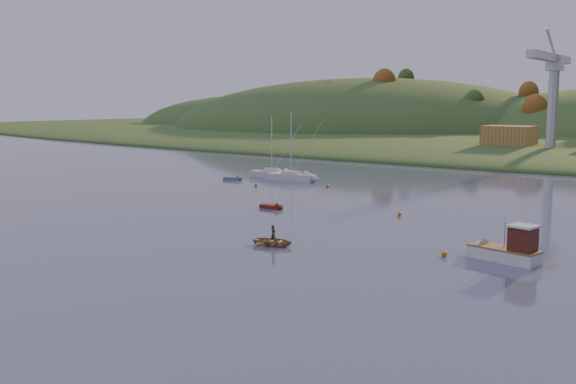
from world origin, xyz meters
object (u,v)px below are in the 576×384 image
Objects in this scene: red_tender at (275,207)px; grey_dinghy at (236,179)px; sailboat_near at (272,173)px; fishing_boat at (499,249)px; sailboat_far at (291,176)px; canoe at (273,241)px.

grey_dinghy is at bearing 140.62° from red_tender.
grey_dinghy is (-2.19, -6.77, -0.43)m from sailboat_near.
fishing_boat is 55.25m from sailboat_far.
sailboat_near is at bearing -23.18° from fishing_boat.
sailboat_near is 32.73m from red_tender.
grey_dinghy is (-34.52, 34.36, -0.13)m from canoe.
sailboat_near is at bearing 128.97° from red_tender.
red_tender is at bearing -65.17° from sailboat_far.
sailboat_far is at bearing -34.44° from sailboat_near.
sailboat_far reaches higher than red_tender.
fishing_boat reaches higher than grey_dinghy.
fishing_boat is at bearing -45.78° from grey_dinghy.
fishing_boat is at bearing -43.50° from sailboat_far.
red_tender is at bearing -66.33° from sailboat_near.
sailboat_far is at bearing 122.65° from red_tender.
sailboat_near is 5.82m from sailboat_far.
canoe is (26.84, -39.19, -0.34)m from sailboat_far.
canoe is at bearing -52.41° from red_tender.
sailboat_far is (-44.72, 32.43, -0.21)m from fishing_boat.
canoe is at bearing -66.84° from sailboat_near.
canoe is 19.59m from red_tender.
sailboat_near reaches higher than canoe.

